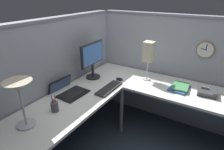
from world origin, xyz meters
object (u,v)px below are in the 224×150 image
object	(u,v)px
computer_mouse	(119,79)
pen_cup	(55,107)
monitor	(92,58)
office_phone	(208,92)
laptop	(67,90)
desk_lamp_paper	(149,53)
keyboard	(109,88)
wall_clock	(205,50)
desk_lamp_dome	(19,90)
book_stack	(180,87)

from	to	relation	value
computer_mouse	pen_cup	xyz separation A→B (m)	(-0.98, 0.20, 0.04)
monitor	office_phone	distance (m)	1.49
monitor	computer_mouse	xyz separation A→B (m)	(0.11, -0.36, -0.28)
laptop	monitor	bearing A→B (deg)	-0.82
laptop	desk_lamp_paper	bearing A→B (deg)	-38.76
pen_cup	keyboard	bearing A→B (deg)	-17.65
computer_mouse	wall_clock	xyz separation A→B (m)	(0.52, -0.94, 0.43)
wall_clock	office_phone	bearing A→B (deg)	-156.81
laptop	desk_lamp_dome	distance (m)	0.74
keyboard	desk_lamp_paper	world-z (taller)	desk_lamp_paper
monitor	pen_cup	bearing A→B (deg)	-169.49
desk_lamp_dome	book_stack	size ratio (longest dim) A/B	1.49
computer_mouse	book_stack	distance (m)	0.78
desk_lamp_dome	pen_cup	world-z (taller)	desk_lamp_dome
desk_lamp_paper	wall_clock	distance (m)	0.70
office_phone	desk_lamp_paper	bearing A→B (deg)	88.09
keyboard	wall_clock	distance (m)	1.30
book_stack	desk_lamp_dome	bearing A→B (deg)	144.74
wall_clock	desk_lamp_dome	bearing A→B (deg)	146.33
monitor	desk_lamp_dome	size ratio (longest dim) A/B	1.12
monitor	laptop	xyz separation A→B (m)	(-0.51, 0.01, -0.27)
laptop	office_phone	xyz separation A→B (m)	(0.82, -1.45, 0.01)
office_phone	book_stack	bearing A→B (deg)	93.91
desk_lamp_paper	computer_mouse	bearing A→B (deg)	125.71
laptop	computer_mouse	xyz separation A→B (m)	(0.62, -0.37, -0.01)
desk_lamp_dome	office_phone	world-z (taller)	desk_lamp_dome
desk_lamp_dome	book_stack	bearing A→B (deg)	-35.26
keyboard	wall_clock	xyz separation A→B (m)	(0.81, -0.92, 0.43)
desk_lamp_dome	office_phone	size ratio (longest dim) A/B	2.00
pen_cup	office_phone	world-z (taller)	pen_cup
computer_mouse	keyboard	bearing A→B (deg)	-176.83
laptop	book_stack	xyz separation A→B (m)	(0.79, -1.13, -0.00)
desk_lamp_dome	desk_lamp_paper	xyz separation A→B (m)	(1.49, -0.56, 0.02)
desk_lamp_dome	wall_clock	xyz separation A→B (m)	(1.79, -1.19, 0.08)
laptop	book_stack	distance (m)	1.38
monitor	pen_cup	size ratio (longest dim) A/B	2.78
monitor	desk_lamp_paper	world-z (taller)	desk_lamp_paper
laptop	keyboard	xyz separation A→B (m)	(0.33, -0.39, -0.01)
computer_mouse	desk_lamp_dome	xyz separation A→B (m)	(-1.27, 0.26, 0.35)
desk_lamp_dome	desk_lamp_paper	size ratio (longest dim) A/B	0.84
computer_mouse	wall_clock	world-z (taller)	wall_clock
office_phone	book_stack	xyz separation A→B (m)	(-0.02, 0.31, -0.02)
book_stack	keyboard	bearing A→B (deg)	121.91
laptop	desk_lamp_paper	distance (m)	1.14
laptop	book_stack	bearing A→B (deg)	-55.01
wall_clock	computer_mouse	bearing A→B (deg)	119.04
computer_mouse	laptop	bearing A→B (deg)	149.28
monitor	pen_cup	xyz separation A→B (m)	(-0.86, -0.16, -0.24)
wall_clock	laptop	bearing A→B (deg)	131.14
desk_lamp_dome	pen_cup	distance (m)	0.43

